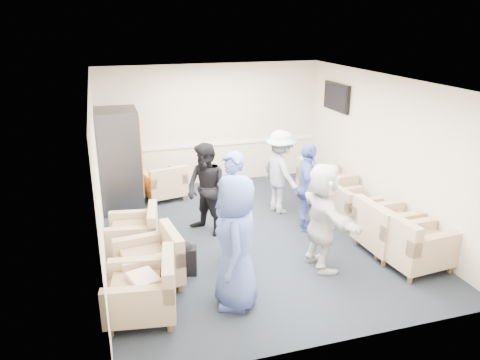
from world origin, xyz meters
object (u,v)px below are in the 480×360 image
object	(u,v)px
armchair_right_far	(323,185)
armchair_corner	(165,184)
person_back_left	(207,190)
armchair_left_mid	(153,263)
person_front_right	(323,217)
person_mid_right	(307,188)
armchair_right_near	(412,244)
person_back_right	(281,172)
armchair_right_midnear	(388,231)
vending_machine	(120,160)
armchair_left_far	(136,234)
armchair_right_midfar	(351,207)
person_mid_left	(232,210)
armchair_left_near	(146,292)
person_front_left	(236,242)

from	to	relation	value
armchair_right_far	armchair_corner	xyz separation A→B (m)	(-3.10, 1.15, -0.06)
armchair_right_far	person_back_left	world-z (taller)	person_back_left
armchair_left_mid	person_front_right	distance (m)	2.58
armchair_right_far	person_mid_right	bearing A→B (deg)	139.79
armchair_right_near	person_back_right	distance (m)	2.87
armchair_right_midnear	vending_machine	xyz separation A→B (m)	(-4.01, 3.19, 0.62)
person_back_left	person_mid_right	distance (m)	1.77
armchair_left_far	armchair_right_midfar	distance (m)	3.95
person_mid_left	person_front_right	size ratio (longest dim) A/B	1.08
armchair_left_near	armchair_corner	bearing A→B (deg)	177.37
armchair_right_midnear	person_mid_right	world-z (taller)	person_mid_right
armchair_right_midnear	armchair_left_mid	bearing A→B (deg)	86.02
armchair_right_midfar	armchair_right_far	size ratio (longest dim) A/B	0.84
person_back_left	person_mid_right	world-z (taller)	person_back_left
vending_machine	armchair_left_mid	bearing A→B (deg)	-85.63
armchair_left_near	armchair_right_far	distance (m)	4.87
armchair_right_near	armchair_right_midfar	world-z (taller)	armchair_right_near
person_mid_left	armchair_corner	bearing A→B (deg)	164.40
person_mid_left	person_mid_right	size ratio (longest dim) A/B	1.13
armchair_corner	person_back_right	world-z (taller)	person_back_right
person_back_right	person_front_right	distance (m)	2.21
person_back_right	person_front_right	bearing A→B (deg)	162.30
armchair_right_midnear	armchair_left_far	bearing A→B (deg)	71.05
armchair_left_near	vending_machine	bearing A→B (deg)	-170.33
vending_machine	person_front_left	bearing A→B (deg)	-72.39
armchair_right_near	person_back_left	world-z (taller)	person_back_left
armchair_right_near	person_back_left	xyz separation A→B (m)	(-2.71, 2.07, 0.44)
armchair_left_far	armchair_right_midfar	size ratio (longest dim) A/B	1.13
person_back_left	person_mid_right	size ratio (longest dim) A/B	1.02
person_mid_right	armchair_left_far	bearing A→B (deg)	110.00
armchair_left_far	armchair_right_near	world-z (taller)	armchair_right_near
armchair_right_near	armchair_right_far	world-z (taller)	armchair_right_near
person_front_right	armchair_corner	bearing A→B (deg)	27.59
armchair_right_near	person_mid_left	world-z (taller)	person_mid_left
vending_machine	person_mid_right	xyz separation A→B (m)	(3.09, -2.02, -0.19)
armchair_left_near	armchair_right_midfar	distance (m)	4.40
armchair_left_near	vending_machine	distance (m)	3.88
armchair_right_midnear	person_back_left	bearing A→B (deg)	57.69
armchair_left_mid	person_mid_right	distance (m)	3.07
armchair_right_far	person_mid_left	xyz separation A→B (m)	(-2.49, -1.92, 0.53)
person_back_right	armchair_left_mid	bearing A→B (deg)	113.10
armchair_corner	person_mid_right	world-z (taller)	person_mid_right
armchair_left_far	person_front_right	xyz separation A→B (m)	(2.66, -1.31, 0.52)
armchair_left_mid	vending_machine	world-z (taller)	vending_machine
person_front_right	person_mid_right	bearing A→B (deg)	-14.81
armchair_left_near	armchair_right_midfar	bearing A→B (deg)	123.85
person_front_right	vending_machine	bearing A→B (deg)	39.38
armchair_left_far	person_back_left	size ratio (longest dim) A/B	0.56
armchair_right_midnear	armchair_right_midfar	size ratio (longest dim) A/B	1.21
armchair_right_midfar	person_mid_left	xyz separation A→B (m)	(-2.56, -0.89, 0.60)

